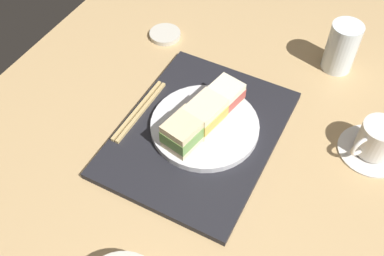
# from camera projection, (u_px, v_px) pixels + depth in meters

# --- Properties ---
(ground_plane) EXTENTS (1.40, 1.00, 0.03)m
(ground_plane) POSITION_uv_depth(u_px,v_px,m) (203.00, 149.00, 0.91)
(ground_plane) COLOR tan
(serving_tray) EXTENTS (0.39, 0.30, 0.01)m
(serving_tray) POSITION_uv_depth(u_px,v_px,m) (199.00, 133.00, 0.91)
(serving_tray) COLOR black
(serving_tray) RESTS_ON ground_plane
(sandwich_plate) EXTENTS (0.22, 0.22, 0.01)m
(sandwich_plate) POSITION_uv_depth(u_px,v_px,m) (205.00, 126.00, 0.90)
(sandwich_plate) COLOR silver
(sandwich_plate) RESTS_ON serving_tray
(sandwich_near) EXTENTS (0.09, 0.07, 0.05)m
(sandwich_near) POSITION_uv_depth(u_px,v_px,m) (225.00, 98.00, 0.91)
(sandwich_near) COLOR #EFE5C1
(sandwich_near) RESTS_ON sandwich_plate
(sandwich_middle) EXTENTS (0.08, 0.07, 0.06)m
(sandwich_middle) POSITION_uv_depth(u_px,v_px,m) (205.00, 114.00, 0.87)
(sandwich_middle) COLOR beige
(sandwich_middle) RESTS_ON sandwich_plate
(sandwich_far) EXTENTS (0.09, 0.07, 0.06)m
(sandwich_far) POSITION_uv_depth(u_px,v_px,m) (184.00, 132.00, 0.85)
(sandwich_far) COLOR beige
(sandwich_far) RESTS_ON sandwich_plate
(chopsticks_pair) EXTENTS (0.18, 0.02, 0.01)m
(chopsticks_pair) POSITION_uv_depth(u_px,v_px,m) (139.00, 111.00, 0.93)
(chopsticks_pair) COLOR tan
(chopsticks_pair) RESTS_ON serving_tray
(coffee_cup) EXTENTS (0.13, 0.13, 0.08)m
(coffee_cup) POSITION_uv_depth(u_px,v_px,m) (375.00, 141.00, 0.86)
(coffee_cup) COLOR silver
(coffee_cup) RESTS_ON ground_plane
(drinking_glass) EXTENTS (0.07, 0.07, 0.12)m
(drinking_glass) POSITION_uv_depth(u_px,v_px,m) (342.00, 47.00, 1.00)
(drinking_glass) COLOR silver
(drinking_glass) RESTS_ON ground_plane
(small_sauce_dish) EXTENTS (0.08, 0.08, 0.01)m
(small_sauce_dish) POSITION_uv_depth(u_px,v_px,m) (165.00, 35.00, 1.11)
(small_sauce_dish) COLOR beige
(small_sauce_dish) RESTS_ON ground_plane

